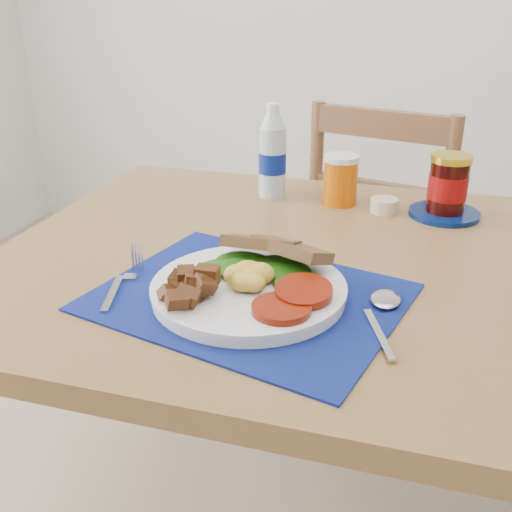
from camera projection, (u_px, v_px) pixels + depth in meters
The scene contains 10 objects.
table at pixel (386, 308), 1.06m from camera, with size 1.40×0.90×0.75m.
chair_far at pixel (386, 226), 1.70m from camera, with size 0.49×0.48×1.11m.
placemat at pixel (249, 297), 0.92m from camera, with size 0.45×0.35×0.00m, color black.
breakfast_plate at pixel (244, 285), 0.91m from camera, with size 0.30×0.30×0.07m.
fork at pixel (124, 283), 0.96m from camera, with size 0.04×0.17×0.00m.
spoon at pixel (384, 310), 0.87m from camera, with size 0.06×0.19×0.01m.
water_bottle at pixel (272, 156), 1.33m from camera, with size 0.06×0.06×0.21m.
juice_glass at pixel (340, 181), 1.30m from camera, with size 0.07×0.07×0.10m, color #C35205.
ramekin at pixel (384, 205), 1.26m from camera, with size 0.06×0.06×0.03m, color #C9B893.
jam_on_saucer at pixel (447, 190), 1.22m from camera, with size 0.14×0.14×0.13m.
Camera 1 is at (0.04, -0.75, 1.19)m, focal length 42.00 mm.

